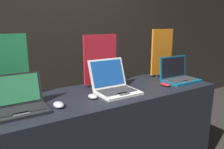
{
  "coord_description": "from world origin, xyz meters",
  "views": [
    {
      "loc": [
        -0.95,
        -1.22,
        1.49
      ],
      "look_at": [
        0.01,
        0.34,
        1.06
      ],
      "focal_mm": 35.0,
      "sensor_mm": 36.0,
      "label": 1
    }
  ],
  "objects_px": {
    "mouse_front": "(59,105)",
    "promo_stand_back": "(162,54)",
    "promo_stand_front": "(9,69)",
    "mouse_back": "(165,84)",
    "laptop_front": "(18,103)",
    "laptop_middle": "(114,85)",
    "promo_stand_middle": "(100,62)",
    "mouse_middle": "(93,96)",
    "laptop_back": "(178,75)"
  },
  "relations": [
    {
      "from": "laptop_middle",
      "to": "mouse_middle",
      "type": "height_order",
      "value": "laptop_middle"
    },
    {
      "from": "laptop_middle",
      "to": "promo_stand_middle",
      "type": "relative_size",
      "value": 0.74
    },
    {
      "from": "promo_stand_middle",
      "to": "mouse_back",
      "type": "relative_size",
      "value": 4.13
    },
    {
      "from": "mouse_front",
      "to": "promo_stand_back",
      "type": "bearing_deg",
      "value": 13.68
    },
    {
      "from": "laptop_front",
      "to": "laptop_middle",
      "type": "bearing_deg",
      "value": 1.1
    },
    {
      "from": "mouse_front",
      "to": "mouse_middle",
      "type": "distance_m",
      "value": 0.29
    },
    {
      "from": "mouse_front",
      "to": "promo_stand_back",
      "type": "xyz_separation_m",
      "value": [
        1.29,
        0.31,
        0.23
      ]
    },
    {
      "from": "laptop_front",
      "to": "mouse_middle",
      "type": "relative_size",
      "value": 3.84
    },
    {
      "from": "mouse_front",
      "to": "promo_stand_front",
      "type": "height_order",
      "value": "promo_stand_front"
    },
    {
      "from": "promo_stand_front",
      "to": "promo_stand_middle",
      "type": "relative_size",
      "value": 1.05
    },
    {
      "from": "laptop_middle",
      "to": "promo_stand_back",
      "type": "bearing_deg",
      "value": 15.73
    },
    {
      "from": "mouse_middle",
      "to": "promo_stand_middle",
      "type": "relative_size",
      "value": 0.2
    },
    {
      "from": "promo_stand_middle",
      "to": "mouse_middle",
      "type": "bearing_deg",
      "value": -128.39
    },
    {
      "from": "mouse_front",
      "to": "laptop_back",
      "type": "height_order",
      "value": "laptop_back"
    },
    {
      "from": "laptop_middle",
      "to": "mouse_back",
      "type": "bearing_deg",
      "value": -11.82
    },
    {
      "from": "promo_stand_back",
      "to": "promo_stand_front",
      "type": "bearing_deg",
      "value": 177.67
    },
    {
      "from": "mouse_front",
      "to": "promo_stand_middle",
      "type": "bearing_deg",
      "value": 32.5
    },
    {
      "from": "laptop_front",
      "to": "mouse_back",
      "type": "bearing_deg",
      "value": -4.07
    },
    {
      "from": "mouse_middle",
      "to": "promo_stand_back",
      "type": "height_order",
      "value": "promo_stand_back"
    },
    {
      "from": "mouse_front",
      "to": "promo_stand_back",
      "type": "height_order",
      "value": "promo_stand_back"
    },
    {
      "from": "promo_stand_back",
      "to": "mouse_front",
      "type": "bearing_deg",
      "value": -166.32
    },
    {
      "from": "laptop_back",
      "to": "mouse_back",
      "type": "relative_size",
      "value": 3.16
    },
    {
      "from": "mouse_back",
      "to": "promo_stand_back",
      "type": "xyz_separation_m",
      "value": [
        0.25,
        0.32,
        0.24
      ]
    },
    {
      "from": "laptop_front",
      "to": "promo_stand_back",
      "type": "xyz_separation_m",
      "value": [
        1.55,
        0.23,
        0.19
      ]
    },
    {
      "from": "mouse_front",
      "to": "laptop_back",
      "type": "relative_size",
      "value": 0.3
    },
    {
      "from": "laptop_front",
      "to": "promo_stand_back",
      "type": "bearing_deg",
      "value": 8.48
    },
    {
      "from": "promo_stand_middle",
      "to": "mouse_back",
      "type": "xyz_separation_m",
      "value": [
        0.51,
        -0.34,
        -0.22
      ]
    },
    {
      "from": "laptop_front",
      "to": "mouse_front",
      "type": "xyz_separation_m",
      "value": [
        0.25,
        -0.08,
        -0.04
      ]
    },
    {
      "from": "laptop_middle",
      "to": "promo_stand_middle",
      "type": "bearing_deg",
      "value": 90.0
    },
    {
      "from": "laptop_middle",
      "to": "promo_stand_back",
      "type": "relative_size",
      "value": 0.69
    },
    {
      "from": "laptop_middle",
      "to": "mouse_back",
      "type": "relative_size",
      "value": 3.07
    },
    {
      "from": "laptop_middle",
      "to": "mouse_back",
      "type": "height_order",
      "value": "laptop_middle"
    },
    {
      "from": "laptop_back",
      "to": "promo_stand_back",
      "type": "bearing_deg",
      "value": 90.0
    },
    {
      "from": "promo_stand_middle",
      "to": "promo_stand_back",
      "type": "relative_size",
      "value": 0.93
    },
    {
      "from": "promo_stand_middle",
      "to": "mouse_back",
      "type": "height_order",
      "value": "promo_stand_middle"
    },
    {
      "from": "promo_stand_front",
      "to": "promo_stand_middle",
      "type": "distance_m",
      "value": 0.78
    },
    {
      "from": "laptop_back",
      "to": "mouse_back",
      "type": "distance_m",
      "value": 0.27
    },
    {
      "from": "mouse_back",
      "to": "promo_stand_front",
      "type": "bearing_deg",
      "value": 163.4
    },
    {
      "from": "laptop_front",
      "to": "laptop_back",
      "type": "bearing_deg",
      "value": -0.79
    },
    {
      "from": "promo_stand_front",
      "to": "mouse_back",
      "type": "bearing_deg",
      "value": -16.6
    },
    {
      "from": "promo_stand_front",
      "to": "mouse_back",
      "type": "xyz_separation_m",
      "value": [
        1.29,
        -0.39,
        -0.23
      ]
    },
    {
      "from": "mouse_middle",
      "to": "mouse_back",
      "type": "relative_size",
      "value": 0.81
    },
    {
      "from": "promo_stand_back",
      "to": "mouse_back",
      "type": "bearing_deg",
      "value": -128.05
    },
    {
      "from": "laptop_front",
      "to": "laptop_middle",
      "type": "height_order",
      "value": "laptop_middle"
    },
    {
      "from": "mouse_front",
      "to": "promo_stand_front",
      "type": "relative_size",
      "value": 0.22
    },
    {
      "from": "mouse_middle",
      "to": "laptop_middle",
      "type": "bearing_deg",
      "value": 14.39
    },
    {
      "from": "promo_stand_front",
      "to": "laptop_back",
      "type": "height_order",
      "value": "promo_stand_front"
    },
    {
      "from": "mouse_front",
      "to": "promo_stand_back",
      "type": "distance_m",
      "value": 1.35
    },
    {
      "from": "laptop_middle",
      "to": "laptop_back",
      "type": "relative_size",
      "value": 0.97
    },
    {
      "from": "mouse_front",
      "to": "laptop_middle",
      "type": "bearing_deg",
      "value": 10.65
    }
  ]
}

